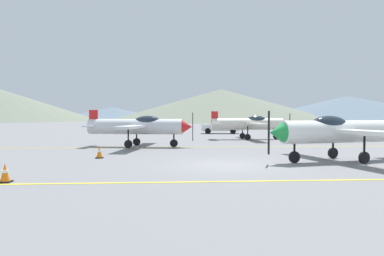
{
  "coord_description": "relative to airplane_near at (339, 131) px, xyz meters",
  "views": [
    {
      "loc": [
        -2.48,
        -14.85,
        2.04
      ],
      "look_at": [
        -0.77,
        10.0,
        1.2
      ],
      "focal_mm": 33.87,
      "sensor_mm": 36.0,
      "label": 1
    }
  ],
  "objects": [
    {
      "name": "hill_right",
      "position": [
        61.64,
        119.4,
        3.47
      ],
      "size": [
        81.71,
        81.71,
        9.68
      ],
      "primitive_type": "cone",
      "color": "slate",
      "rests_on": "ground_plane"
    },
    {
      "name": "apron_line_near",
      "position": [
        -5.23,
        -4.69,
        -1.36
      ],
      "size": [
        80.0,
        0.16,
        0.01
      ],
      "primitive_type": "cube",
      "color": "yellow",
      "rests_on": "ground_plane"
    },
    {
      "name": "hill_centerleft",
      "position": [
        -33.05,
        150.78,
        1.68
      ],
      "size": [
        53.01,
        53.01,
        6.09
      ],
      "primitive_type": "cone",
      "color": "slate",
      "rests_on": "ground_plane"
    },
    {
      "name": "hill_centerright",
      "position": [
        12.31,
        118.47,
        4.62
      ],
      "size": [
        85.04,
        85.04,
        11.97
      ],
      "primitive_type": "cone",
      "color": "slate",
      "rests_on": "ground_plane"
    },
    {
      "name": "airplane_far",
      "position": [
        -0.5,
        15.3,
        0.0
      ],
      "size": [
        7.0,
        8.08,
        2.43
      ],
      "color": "silver",
      "rests_on": "ground_plane"
    },
    {
      "name": "airplane_mid",
      "position": [
        -9.54,
        8.24,
        0.0
      ],
      "size": [
        7.1,
        8.12,
        2.43
      ],
      "color": "silver",
      "rests_on": "ground_plane"
    },
    {
      "name": "ground_plane",
      "position": [
        -5.23,
        -0.85,
        -1.37
      ],
      "size": [
        400.0,
        400.0,
        0.0
      ],
      "primitive_type": "plane",
      "color": "slate"
    },
    {
      "name": "traffic_cone_front",
      "position": [
        -12.67,
        -4.33,
        -1.08
      ],
      "size": [
        0.36,
        0.36,
        0.59
      ],
      "color": "black",
      "rests_on": "ground_plane"
    },
    {
      "name": "apron_line_far",
      "position": [
        -5.23,
        7.56,
        -1.36
      ],
      "size": [
        80.0,
        0.16,
        0.01
      ],
      "primitive_type": "cube",
      "color": "yellow",
      "rests_on": "ground_plane"
    },
    {
      "name": "airplane_near",
      "position": [
        0.0,
        0.0,
        0.0
      ],
      "size": [
        7.11,
        8.1,
        2.43
      ],
      "color": "white",
      "rests_on": "ground_plane"
    },
    {
      "name": "traffic_cone_side",
      "position": [
        -10.97,
        1.93,
        -1.08
      ],
      "size": [
        0.36,
        0.36,
        0.59
      ],
      "color": "black",
      "rests_on": "ground_plane"
    },
    {
      "name": "car_sedan",
      "position": [
        -1.53,
        25.63,
        -0.52
      ],
      "size": [
        4.54,
        2.57,
        1.62
      ],
      "color": "white",
      "rests_on": "ground_plane"
    }
  ]
}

